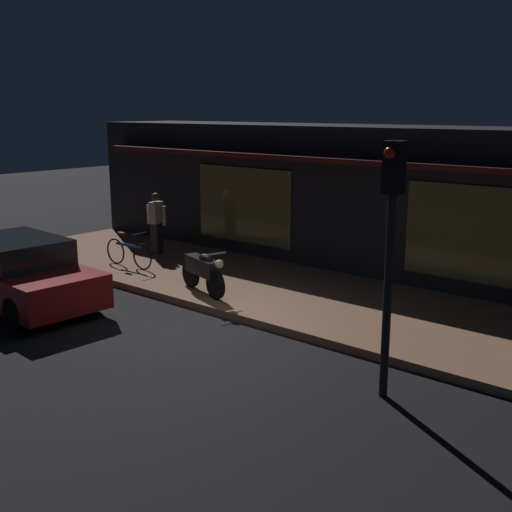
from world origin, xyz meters
The scene contains 8 objects.
ground_plane centered at (0.00, 0.00, 0.00)m, with size 60.00×60.00×0.00m, color black.
sidewalk_slab centered at (0.00, 3.00, 0.07)m, with size 18.00×4.00×0.15m, color #8C6047.
storefront_building centered at (0.00, 6.39, 1.80)m, with size 18.00×3.30×3.60m.
motorcycle centered at (-1.40, 1.63, 0.65)m, with size 1.66×0.71×0.97m.
bicycle_parked centered at (-4.45, 2.06, 0.51)m, with size 1.66×0.42×0.91m.
person_photographer centered at (-5.01, 3.49, 1.03)m, with size 0.61×0.42×1.67m.
traffic_light_pole centered at (3.87, -0.05, 2.48)m, with size 0.24×0.33×3.60m.
parked_car_near centered at (-4.03, -1.11, 0.70)m, with size 4.20×2.00×1.42m.
Camera 1 is at (7.87, -7.58, 4.00)m, focal length 44.30 mm.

